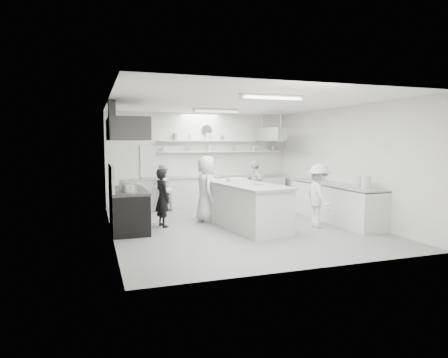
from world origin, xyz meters
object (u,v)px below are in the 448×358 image
object	(u,v)px
stove	(128,211)
right_counter	(335,203)
back_counter	(212,191)
prep_island	(244,206)
cook_back	(162,188)
cook_stove	(163,198)

from	to	relation	value
stove	right_counter	distance (m)	5.28
back_counter	right_counter	world-z (taller)	right_counter
prep_island	cook_back	xyz separation A→B (m)	(-1.54, 2.64, 0.20)
back_counter	cook_stove	world-z (taller)	cook_stove
stove	cook_back	bearing A→B (deg)	61.19
stove	right_counter	xyz separation A→B (m)	(5.25, -0.60, 0.02)
stove	prep_island	bearing A→B (deg)	-10.85
cook_stove	stove	bearing A→B (deg)	81.54
back_counter	cook_stove	xyz separation A→B (m)	(-2.08, -2.71, 0.25)
back_counter	prep_island	xyz separation A→B (m)	(-0.20, -3.32, 0.05)
right_counter	prep_island	distance (m)	2.55
stove	right_counter	bearing A→B (deg)	-6.52
right_counter	cook_back	bearing A→B (deg)	146.30
back_counter	cook_stove	bearing A→B (deg)	-127.49
stove	cook_back	xyz separation A→B (m)	(1.17, 2.12, 0.26)
cook_back	prep_island	bearing A→B (deg)	84.55
back_counter	prep_island	distance (m)	3.32
stove	prep_island	xyz separation A→B (m)	(2.70, -0.52, 0.06)
back_counter	cook_back	world-z (taller)	cook_back
stove	prep_island	distance (m)	2.75
cook_back	stove	bearing A→B (deg)	25.56
cook_stove	back_counter	bearing A→B (deg)	-52.37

